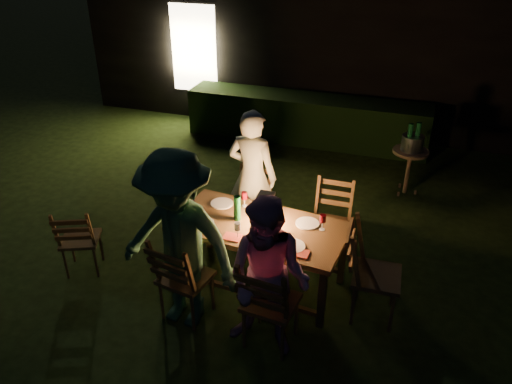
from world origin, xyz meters
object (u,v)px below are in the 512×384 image
(chair_near_right, at_px, (270,317))
(bottle_bucket_b, at_px, (417,139))
(chair_far_right, at_px, (329,235))
(person_opp_right, at_px, (268,280))
(dining_table, at_px, (259,231))
(chair_spare, at_px, (82,250))
(person_opp_left, at_px, (178,242))
(ice_bucket, at_px, (412,143))
(chair_far_left, at_px, (251,217))
(person_house_side, at_px, (252,176))
(lantern, at_px, (266,211))
(chair_near_left, at_px, (186,291))
(bottle_table, at_px, (237,208))
(bottle_bucket_a, at_px, (409,140))
(chair_end, at_px, (373,289))
(side_table, at_px, (410,155))

(chair_near_right, bearing_deg, bottle_bucket_b, 78.70)
(chair_far_right, xyz_separation_m, person_opp_right, (-0.26, -1.57, 0.49))
(dining_table, bearing_deg, chair_far_right, 54.56)
(chair_spare, bearing_deg, person_opp_left, -37.20)
(ice_bucket, bearing_deg, chair_far_left, -134.57)
(chair_far_left, distance_m, chair_far_right, 1.00)
(person_house_side, xyz_separation_m, lantern, (0.42, -0.82, 0.07))
(chair_near_left, distance_m, chair_far_left, 1.54)
(chair_far_right, bearing_deg, person_opp_left, 52.42)
(person_house_side, bearing_deg, bottle_bucket_b, -129.68)
(ice_bucket, bearing_deg, person_house_side, -135.28)
(person_opp_left, bearing_deg, bottle_table, 76.29)
(bottle_table, bearing_deg, dining_table, -5.75)
(person_house_side, bearing_deg, lantern, 123.00)
(chair_far_left, xyz_separation_m, bottle_table, (0.12, -0.79, 0.60))
(bottle_bucket_a, bearing_deg, chair_end, -92.46)
(person_opp_right, relative_size, lantern, 4.50)
(chair_far_right, relative_size, person_opp_left, 0.53)
(person_house_side, bearing_deg, side_table, -129.53)
(lantern, relative_size, bottle_bucket_b, 1.09)
(ice_bucket, bearing_deg, side_table, 0.00)
(chair_near_right, height_order, chair_spare, chair_near_right)
(bottle_bucket_a, bearing_deg, chair_spare, -137.74)
(chair_near_right, bearing_deg, person_house_side, 119.62)
(chair_spare, distance_m, side_table, 4.51)
(dining_table, height_order, person_opp_right, person_opp_right)
(bottle_bucket_a, bearing_deg, lantern, -117.04)
(person_opp_left, xyz_separation_m, bottle_bucket_b, (1.97, 3.41, -0.09))
(dining_table, relative_size, chair_end, 1.75)
(chair_spare, relative_size, lantern, 2.56)
(chair_near_left, height_order, chair_near_right, chair_near_right)
(chair_far_left, relative_size, person_opp_right, 0.59)
(chair_far_left, bearing_deg, lantern, 119.83)
(chair_far_left, distance_m, bottle_table, 1.00)
(dining_table, bearing_deg, side_table, 67.64)
(chair_near_right, bearing_deg, dining_table, 120.38)
(chair_far_left, bearing_deg, bottle_bucket_b, -134.05)
(lantern, bearing_deg, dining_table, -140.75)
(lantern, distance_m, ice_bucket, 2.88)
(dining_table, bearing_deg, ice_bucket, 67.64)
(chair_far_left, bearing_deg, chair_far_right, 174.98)
(chair_spare, height_order, side_table, chair_spare)
(side_table, height_order, ice_bucket, ice_bucket)
(person_opp_right, xyz_separation_m, bottle_table, (-0.61, 0.89, 0.10))
(person_house_side, bearing_deg, ice_bucket, -129.53)
(chair_end, bearing_deg, chair_near_left, -73.38)
(chair_far_right, xyz_separation_m, chair_end, (0.60, -0.84, 0.03))
(person_house_side, xyz_separation_m, person_opp_right, (0.73, -1.72, -0.04))
(chair_near_left, distance_m, person_opp_right, 1.02)
(chair_far_right, bearing_deg, lantern, 49.86)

